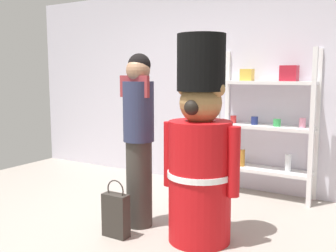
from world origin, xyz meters
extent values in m
plane|color=#9E9389|center=(0.00, 0.00, 0.00)|extent=(6.40, 6.40, 0.00)
cube|color=silver|center=(0.00, 2.20, 1.30)|extent=(6.40, 0.12, 2.60)
cube|color=white|center=(0.09, 1.83, 0.87)|extent=(0.05, 0.05, 1.75)
cube|color=white|center=(1.20, 1.83, 0.87)|extent=(0.05, 0.05, 1.75)
cube|color=white|center=(0.09, 2.13, 0.87)|extent=(0.05, 0.05, 1.75)
cube|color=white|center=(1.20, 2.13, 0.87)|extent=(0.05, 0.05, 1.75)
cube|color=white|center=(0.65, 1.98, 0.31)|extent=(1.11, 0.30, 0.04)
cube|color=white|center=(0.65, 1.98, 0.84)|extent=(1.11, 0.30, 0.04)
cube|color=white|center=(0.65, 1.98, 1.36)|extent=(1.11, 0.30, 0.04)
cylinder|color=red|center=(0.23, 1.99, 0.91)|extent=(0.07, 0.07, 0.09)
cylinder|color=navy|center=(0.51, 1.97, 0.91)|extent=(0.08, 0.08, 0.10)
cylinder|color=green|center=(0.79, 1.96, 0.90)|extent=(0.09, 0.09, 0.09)
cylinder|color=pink|center=(1.06, 2.00, 0.91)|extent=(0.07, 0.07, 0.11)
cylinder|color=#B27226|center=(0.37, 1.95, 0.44)|extent=(0.07, 0.07, 0.21)
cylinder|color=silver|center=(0.92, 1.98, 0.43)|extent=(0.07, 0.07, 0.20)
cube|color=gold|center=(0.40, 1.98, 1.46)|extent=(0.15, 0.12, 0.14)
cube|color=#B21E2D|center=(0.90, 1.98, 1.47)|extent=(0.19, 0.15, 0.18)
cylinder|color=red|center=(0.56, 0.42, 0.53)|extent=(0.55, 0.55, 1.07)
cylinder|color=white|center=(0.56, 0.42, 0.60)|extent=(0.57, 0.57, 0.05)
sphere|color=#9C7444|center=(0.56, 0.42, 1.22)|extent=(0.36, 0.36, 0.36)
sphere|color=#9C7444|center=(0.40, 0.42, 1.34)|extent=(0.13, 0.13, 0.13)
sphere|color=#9C7444|center=(0.71, 0.42, 1.34)|extent=(0.13, 0.13, 0.13)
cylinder|color=black|center=(0.56, 0.42, 1.56)|extent=(0.41, 0.41, 0.47)
cylinder|color=red|center=(0.25, 0.42, 0.75)|extent=(0.11, 0.11, 0.59)
cylinder|color=red|center=(0.86, 0.42, 0.75)|extent=(0.11, 0.11, 0.59)
sphere|color=black|center=(0.56, 0.26, 1.19)|extent=(0.13, 0.13, 0.13)
cylinder|color=#38332D|center=(-0.10, 0.42, 0.42)|extent=(0.25, 0.25, 0.83)
cylinder|color=#2D3351|center=(-0.10, 0.42, 1.11)|extent=(0.29, 0.29, 0.56)
sphere|color=#A37556|center=(-0.10, 0.42, 1.50)|extent=(0.23, 0.23, 0.23)
cube|color=#993338|center=(-0.10, 0.37, 1.35)|extent=(0.31, 0.04, 0.20)
sphere|color=black|center=(-0.10, 0.44, 1.55)|extent=(0.21, 0.21, 0.21)
cube|color=#332D28|center=(-0.12, 0.10, 0.20)|extent=(0.25, 0.11, 0.40)
torus|color=#332D28|center=(-0.12, 0.10, 0.44)|extent=(0.18, 0.01, 0.18)
camera|label=1|loc=(2.02, -2.54, 1.46)|focal=41.54mm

